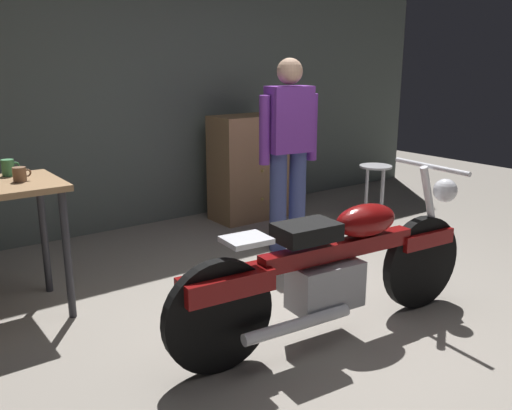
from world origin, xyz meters
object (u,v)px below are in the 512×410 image
Objects in this scene: shop_stool at (375,179)px; mug_brown_stoneware at (20,174)px; motorcycle at (335,266)px; mug_green_speckled at (8,168)px; person_standing at (289,147)px; wooden_dresser at (249,167)px.

mug_brown_stoneware is (-3.31, 0.05, 0.45)m from shop_stool.
motorcycle reaches higher than shop_stool.
mug_brown_stoneware reaches higher than shop_stool.
mug_green_speckled is (-3.32, 0.28, 0.46)m from shop_stool.
person_standing is 1.52× the size of wooden_dresser.
wooden_dresser is 9.59× the size of mug_brown_stoneware.
mug_green_speckled is at bearing -163.20° from wooden_dresser.
mug_green_speckled is (-0.02, 0.23, 0.01)m from mug_brown_stoneware.
person_standing is 1.13m from wooden_dresser.
person_standing is at bearing -107.00° from wooden_dresser.
motorcycle reaches higher than mug_brown_stoneware.
person_standing reaches higher than mug_green_speckled.
mug_green_speckled is (-2.53, -0.76, 0.41)m from wooden_dresser.
wooden_dresser is (0.31, 1.01, -0.38)m from person_standing.
mug_green_speckled is at bearing 135.47° from motorcycle.
mug_brown_stoneware is (-2.20, 0.02, 0.02)m from person_standing.
person_standing is 14.27× the size of mug_green_speckled.
person_standing is at bearing 65.47° from motorcycle.
mug_green_speckled is at bearing 1.54° from person_standing.
motorcycle is 1.31× the size of person_standing.
person_standing reaches higher than wooden_dresser.
person_standing is at bearing 178.63° from shop_stool.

